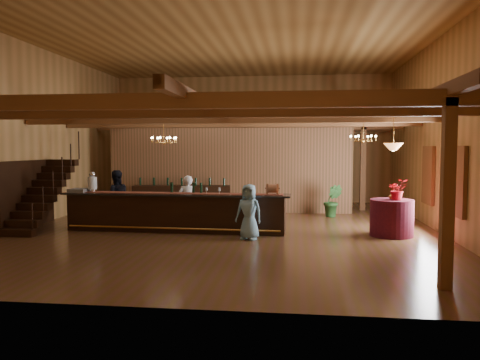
# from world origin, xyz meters

# --- Properties ---
(floor) EXTENTS (14.00, 14.00, 0.00)m
(floor) POSITION_xyz_m (0.00, 0.00, 0.00)
(floor) COLOR brown
(floor) RESTS_ON ground
(ceiling) EXTENTS (14.00, 14.00, 0.00)m
(ceiling) POSITION_xyz_m (0.00, 0.00, 5.50)
(ceiling) COLOR #A5793A
(ceiling) RESTS_ON wall_back
(wall_back) EXTENTS (12.00, 0.10, 5.50)m
(wall_back) POSITION_xyz_m (0.00, 7.00, 2.75)
(wall_back) COLOR #B6834A
(wall_back) RESTS_ON floor
(wall_front) EXTENTS (12.00, 0.10, 5.50)m
(wall_front) POSITION_xyz_m (0.00, -7.00, 2.75)
(wall_front) COLOR #B6834A
(wall_front) RESTS_ON floor
(wall_left) EXTENTS (0.10, 14.00, 5.50)m
(wall_left) POSITION_xyz_m (-6.00, 0.00, 2.75)
(wall_left) COLOR #B6834A
(wall_left) RESTS_ON floor
(wall_right) EXTENTS (0.10, 14.00, 5.50)m
(wall_right) POSITION_xyz_m (6.00, 0.00, 2.75)
(wall_right) COLOR #B6834A
(wall_right) RESTS_ON floor
(beam_grid) EXTENTS (11.90, 13.90, 0.39)m
(beam_grid) POSITION_xyz_m (0.00, 0.51, 3.24)
(beam_grid) COLOR brown
(beam_grid) RESTS_ON wall_left
(support_posts) EXTENTS (9.20, 10.20, 3.20)m
(support_posts) POSITION_xyz_m (0.00, -0.50, 1.60)
(support_posts) COLOR brown
(support_posts) RESTS_ON floor
(partition_wall) EXTENTS (9.00, 0.18, 3.10)m
(partition_wall) POSITION_xyz_m (-0.50, 3.50, 1.55)
(partition_wall) COLOR brown
(partition_wall) RESTS_ON floor
(window_right_front) EXTENTS (0.12, 1.05, 1.75)m
(window_right_front) POSITION_xyz_m (5.95, -1.60, 1.55)
(window_right_front) COLOR white
(window_right_front) RESTS_ON wall_right
(window_right_back) EXTENTS (0.12, 1.05, 1.75)m
(window_right_back) POSITION_xyz_m (5.95, 1.00, 1.55)
(window_right_back) COLOR white
(window_right_back) RESTS_ON wall_right
(staircase) EXTENTS (1.00, 2.80, 2.00)m
(staircase) POSITION_xyz_m (-5.45, -0.74, 1.00)
(staircase) COLOR black
(staircase) RESTS_ON floor
(backroom_boxes) EXTENTS (4.10, 0.60, 1.10)m
(backroom_boxes) POSITION_xyz_m (-0.29, 5.50, 0.53)
(backroom_boxes) COLOR black
(backroom_boxes) RESTS_ON floor
(tasting_bar) EXTENTS (6.55, 1.02, 1.10)m
(tasting_bar) POSITION_xyz_m (-1.41, -0.75, 0.55)
(tasting_bar) COLOR black
(tasting_bar) RESTS_ON floor
(beverage_dispenser) EXTENTS (0.26, 0.26, 0.60)m
(beverage_dispenser) POSITION_xyz_m (-3.92, -0.63, 1.38)
(beverage_dispenser) COLOR silver
(beverage_dispenser) RESTS_ON tasting_bar
(glass_rack_tray) EXTENTS (0.50, 0.50, 0.10)m
(glass_rack_tray) POSITION_xyz_m (-4.29, -0.72, 1.14)
(glass_rack_tray) COLOR gray
(glass_rack_tray) RESTS_ON tasting_bar
(raffle_drum) EXTENTS (0.34, 0.24, 0.30)m
(raffle_drum) POSITION_xyz_m (1.35, -0.88, 1.26)
(raffle_drum) COLOR #A46540
(raffle_drum) RESTS_ON tasting_bar
(bar_bottle_0) EXTENTS (0.07, 0.07, 0.30)m
(bar_bottle_0) POSITION_xyz_m (-1.55, -0.62, 1.24)
(bar_bottle_0) COLOR black
(bar_bottle_0) RESTS_ON tasting_bar
(bar_bottle_1) EXTENTS (0.07, 0.07, 0.30)m
(bar_bottle_1) POSITION_xyz_m (-1.54, -0.62, 1.24)
(bar_bottle_1) COLOR black
(bar_bottle_1) RESTS_ON tasting_bar
(bar_bottle_2) EXTENTS (0.07, 0.07, 0.30)m
(bar_bottle_2) POSITION_xyz_m (-0.90, -0.64, 1.24)
(bar_bottle_2) COLOR black
(bar_bottle_2) RESTS_ON tasting_bar
(bar_bottle_3) EXTENTS (0.07, 0.07, 0.30)m
(bar_bottle_3) POSITION_xyz_m (-0.69, -0.65, 1.24)
(bar_bottle_3) COLOR black
(bar_bottle_3) RESTS_ON tasting_bar
(backbar_shelf) EXTENTS (3.58, 0.99, 0.99)m
(backbar_shelf) POSITION_xyz_m (-2.17, 3.05, 0.50)
(backbar_shelf) COLOR black
(backbar_shelf) RESTS_ON floor
(round_table) EXTENTS (1.14, 1.14, 0.99)m
(round_table) POSITION_xyz_m (4.55, -0.74, 0.49)
(round_table) COLOR #3A0B16
(round_table) RESTS_ON floor
(chandelier_left) EXTENTS (0.80, 0.80, 0.73)m
(chandelier_left) POSITION_xyz_m (-2.07, 0.43, 2.62)
(chandelier_left) COLOR gold
(chandelier_left) RESTS_ON beam_grid
(chandelier_right) EXTENTS (0.80, 0.80, 0.68)m
(chandelier_right) POSITION_xyz_m (4.06, 1.37, 2.68)
(chandelier_right) COLOR gold
(chandelier_right) RESTS_ON beam_grid
(pendant_lamp) EXTENTS (0.52, 0.52, 0.90)m
(pendant_lamp) POSITION_xyz_m (4.55, -0.74, 2.40)
(pendant_lamp) COLOR gold
(pendant_lamp) RESTS_ON beam_grid
(bartender) EXTENTS (0.64, 0.49, 1.56)m
(bartender) POSITION_xyz_m (-1.21, -0.07, 0.78)
(bartender) COLOR white
(bartender) RESTS_ON floor
(staff_second) EXTENTS (1.02, 0.95, 1.69)m
(staff_second) POSITION_xyz_m (-3.47, 0.01, 0.85)
(staff_second) COLOR black
(staff_second) RESTS_ON floor
(guest) EXTENTS (0.81, 0.65, 1.44)m
(guest) POSITION_xyz_m (0.78, -1.66, 0.72)
(guest) COLOR #78ADC7
(guest) RESTS_ON floor
(floor_plant) EXTENTS (0.68, 0.57, 1.13)m
(floor_plant) POSITION_xyz_m (3.24, 2.57, 0.56)
(floor_plant) COLOR #244E1F
(floor_plant) RESTS_ON floor
(table_flowers) EXTENTS (0.56, 0.50, 0.56)m
(table_flowers) POSITION_xyz_m (4.67, -0.84, 1.27)
(table_flowers) COLOR #B80B16
(table_flowers) RESTS_ON round_table
(table_vase) EXTENTS (0.18, 0.18, 0.29)m
(table_vase) POSITION_xyz_m (4.57, -0.61, 1.13)
(table_vase) COLOR gold
(table_vase) RESTS_ON round_table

